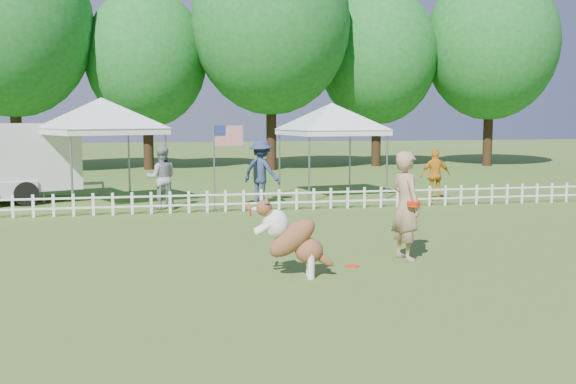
# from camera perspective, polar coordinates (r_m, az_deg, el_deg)

# --- Properties ---
(ground) EXTENTS (120.00, 120.00, 0.00)m
(ground) POSITION_cam_1_polar(r_m,az_deg,el_deg) (11.07, 2.11, -6.83)
(ground) COLOR #3B6D22
(ground) RESTS_ON ground
(picket_fence) EXTENTS (22.00, 0.08, 0.60)m
(picket_fence) POSITION_cam_1_polar(r_m,az_deg,el_deg) (17.80, -3.18, -0.75)
(picket_fence) COLOR white
(picket_fence) RESTS_ON ground
(handler) EXTENTS (0.60, 0.80, 1.98)m
(handler) POSITION_cam_1_polar(r_m,az_deg,el_deg) (11.79, 10.43, -1.21)
(handler) COLOR tan
(handler) RESTS_ON ground
(dog) EXTENTS (1.29, 0.58, 1.29)m
(dog) POSITION_cam_1_polar(r_m,az_deg,el_deg) (10.35, 0.51, -4.12)
(dog) COLOR brown
(dog) RESTS_ON ground
(frisbee_on_turf) EXTENTS (0.30, 0.30, 0.02)m
(frisbee_on_turf) POSITION_cam_1_polar(r_m,az_deg,el_deg) (11.28, 5.74, -6.55)
(frisbee_on_turf) COLOR red
(frisbee_on_turf) RESTS_ON ground
(canopy_tent_left) EXTENTS (3.99, 3.99, 3.11)m
(canopy_tent_left) POSITION_cam_1_polar(r_m,az_deg,el_deg) (19.90, -16.14, 3.40)
(canopy_tent_left) COLOR white
(canopy_tent_left) RESTS_ON ground
(canopy_tent_right) EXTENTS (3.32, 3.32, 3.00)m
(canopy_tent_right) POSITION_cam_1_polar(r_m,az_deg,el_deg) (21.16, 3.88, 3.67)
(canopy_tent_right) COLOR white
(canopy_tent_right) RESTS_ON ground
(flag_pole) EXTENTS (0.92, 0.35, 2.42)m
(flag_pole) POSITION_cam_1_polar(r_m,az_deg,el_deg) (17.84, -6.57, 2.17)
(flag_pole) COLOR gray
(flag_pole) RESTS_ON ground
(spectator_a) EXTENTS (0.90, 0.71, 1.78)m
(spectator_a) POSITION_cam_1_polar(r_m,az_deg,el_deg) (18.46, -11.18, 1.24)
(spectator_a) COLOR gray
(spectator_a) RESTS_ON ground
(spectator_b) EXTENTS (1.40, 1.38, 1.93)m
(spectator_b) POSITION_cam_1_polar(r_m,az_deg,el_deg) (19.29, -2.40, 1.81)
(spectator_b) COLOR navy
(spectator_b) RESTS_ON ground
(spectator_c) EXTENTS (0.98, 0.49, 1.61)m
(spectator_c) POSITION_cam_1_polar(r_m,az_deg,el_deg) (20.49, 12.96, 1.48)
(spectator_c) COLOR orange
(spectator_c) RESTS_ON ground
(tree_left) EXTENTS (7.40, 7.40, 12.00)m
(tree_left) POSITION_cam_1_polar(r_m,az_deg,el_deg) (32.80, -23.31, 12.05)
(tree_left) COLOR #1A5C20
(tree_left) RESTS_ON ground
(tree_center_left) EXTENTS (6.00, 6.00, 9.80)m
(tree_center_left) POSITION_cam_1_polar(r_m,az_deg,el_deg) (33.05, -12.45, 10.47)
(tree_center_left) COLOR #1A5C20
(tree_center_left) RESTS_ON ground
(tree_center_right) EXTENTS (7.60, 7.60, 12.60)m
(tree_center_right) POSITION_cam_1_polar(r_m,az_deg,el_deg) (32.17, -1.52, 13.23)
(tree_center_right) COLOR #1A5C20
(tree_center_right) RESTS_ON ground
(tree_right) EXTENTS (6.20, 6.20, 10.40)m
(tree_right) POSITION_cam_1_polar(r_m,az_deg,el_deg) (35.03, 7.94, 10.82)
(tree_right) COLOR #1A5C20
(tree_right) RESTS_ON ground
(tree_far_right) EXTENTS (7.00, 7.00, 11.40)m
(tree_far_right) POSITION_cam_1_polar(r_m,az_deg,el_deg) (36.60, 17.56, 11.18)
(tree_far_right) COLOR #1A5C20
(tree_far_right) RESTS_ON ground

